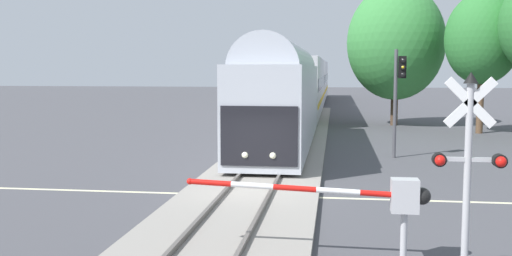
{
  "coord_description": "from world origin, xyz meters",
  "views": [
    {
      "loc": [
        2.66,
        -18.19,
        4.07
      ],
      "look_at": [
        -0.07,
        1.86,
        2.0
      ],
      "focal_mm": 40.8,
      "sensor_mm": 36.0,
      "label": 1
    }
  ],
  "objects_px": {
    "commuter_train": "(305,84)",
    "oak_far_right": "(483,39)",
    "elm_centre_background": "(396,43)",
    "crossing_gate_near": "(380,197)",
    "traffic_signal_far_side": "(399,85)",
    "crossing_signal_mast": "(469,154)"
  },
  "relations": [
    {
      "from": "traffic_signal_far_side",
      "to": "elm_centre_background",
      "type": "xyz_separation_m",
      "value": [
        1.37,
        15.66,
        2.6
      ]
    },
    {
      "from": "elm_centre_background",
      "to": "traffic_signal_far_side",
      "type": "bearing_deg",
      "value": -94.99
    },
    {
      "from": "commuter_train",
      "to": "crossing_gate_near",
      "type": "xyz_separation_m",
      "value": [
        3.62,
        -39.54,
        -1.32
      ]
    },
    {
      "from": "elm_centre_background",
      "to": "crossing_gate_near",
      "type": "bearing_deg",
      "value": -96.09
    },
    {
      "from": "commuter_train",
      "to": "traffic_signal_far_side",
      "type": "bearing_deg",
      "value": -77.43
    },
    {
      "from": "commuter_train",
      "to": "crossing_gate_near",
      "type": "bearing_deg",
      "value": -84.77
    },
    {
      "from": "crossing_signal_mast",
      "to": "traffic_signal_far_side",
      "type": "height_order",
      "value": "traffic_signal_far_side"
    },
    {
      "from": "crossing_signal_mast",
      "to": "oak_far_right",
      "type": "height_order",
      "value": "oak_far_right"
    },
    {
      "from": "crossing_signal_mast",
      "to": "traffic_signal_far_side",
      "type": "relative_size",
      "value": 0.81
    },
    {
      "from": "commuter_train",
      "to": "oak_far_right",
      "type": "relative_size",
      "value": 7.59
    },
    {
      "from": "crossing_signal_mast",
      "to": "oak_far_right",
      "type": "relative_size",
      "value": 0.46
    },
    {
      "from": "oak_far_right",
      "to": "commuter_train",
      "type": "bearing_deg",
      "value": 130.69
    },
    {
      "from": "crossing_gate_near",
      "to": "elm_centre_background",
      "type": "bearing_deg",
      "value": 83.91
    },
    {
      "from": "commuter_train",
      "to": "crossing_signal_mast",
      "type": "bearing_deg",
      "value": -82.66
    },
    {
      "from": "elm_centre_background",
      "to": "oak_far_right",
      "type": "height_order",
      "value": "elm_centre_background"
    },
    {
      "from": "commuter_train",
      "to": "traffic_signal_far_side",
      "type": "height_order",
      "value": "commuter_train"
    },
    {
      "from": "traffic_signal_far_side",
      "to": "elm_centre_background",
      "type": "distance_m",
      "value": 15.93
    },
    {
      "from": "crossing_gate_near",
      "to": "traffic_signal_far_side",
      "type": "bearing_deg",
      "value": 82.76
    },
    {
      "from": "commuter_train",
      "to": "oak_far_right",
      "type": "xyz_separation_m",
      "value": [
        11.7,
        -13.61,
        3.2
      ]
    },
    {
      "from": "crossing_gate_near",
      "to": "crossing_signal_mast",
      "type": "xyz_separation_m",
      "value": [
        1.57,
        -0.76,
        1.04
      ]
    },
    {
      "from": "commuter_train",
      "to": "crossing_gate_near",
      "type": "relative_size",
      "value": 12.93
    },
    {
      "from": "traffic_signal_far_side",
      "to": "elm_centre_background",
      "type": "bearing_deg",
      "value": 85.01
    }
  ]
}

